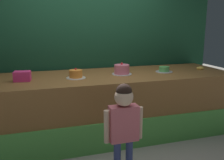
# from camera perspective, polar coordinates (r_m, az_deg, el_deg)

# --- Properties ---
(ground_plane) EXTENTS (12.00, 12.00, 0.00)m
(ground_plane) POSITION_cam_1_polar(r_m,az_deg,el_deg) (3.35, -0.37, -16.08)
(ground_plane) COLOR gray
(stage_platform) EXTENTS (4.04, 1.20, 0.90)m
(stage_platform) POSITION_cam_1_polar(r_m,az_deg,el_deg) (3.69, -3.03, -5.77)
(stage_platform) COLOR brown
(stage_platform) RESTS_ON ground_plane
(curtain_backdrop) EXTENTS (4.52, 0.08, 2.97)m
(curtain_backdrop) POSITION_cam_1_polar(r_m,az_deg,el_deg) (4.18, -5.58, 10.85)
(curtain_backdrop) COLOR #19472D
(curtain_backdrop) RESTS_ON ground_plane
(child_figure) EXTENTS (0.41, 0.19, 1.05)m
(child_figure) POSITION_cam_1_polar(r_m,az_deg,el_deg) (2.49, 2.69, -9.24)
(child_figure) COLOR #3F4C8C
(child_figure) RESTS_ON ground_plane
(pink_box) EXTENTS (0.22, 0.17, 0.13)m
(pink_box) POSITION_cam_1_polar(r_m,az_deg,el_deg) (3.40, -19.93, 0.84)
(pink_box) COLOR #F73784
(pink_box) RESTS_ON stage_platform
(donut) EXTENTS (0.12, 0.12, 0.04)m
(donut) POSITION_cam_1_polar(r_m,az_deg,el_deg) (4.31, 19.63, 2.60)
(donut) COLOR #F2BF4C
(donut) RESTS_ON stage_platform
(cake_center_left) EXTENTS (0.26, 0.26, 0.14)m
(cake_center_left) POSITION_cam_1_polar(r_m,az_deg,el_deg) (3.40, -8.32, 1.28)
(cake_center_left) COLOR white
(cake_center_left) RESTS_ON stage_platform
(cake_center_right) EXTENTS (0.29, 0.29, 0.18)m
(cake_center_right) POSITION_cam_1_polar(r_m,az_deg,el_deg) (3.63, 2.26, 2.38)
(cake_center_right) COLOR white
(cake_center_right) RESTS_ON stage_platform
(cake_far_right) EXTENTS (0.26, 0.26, 0.08)m
(cake_far_right) POSITION_cam_1_polar(r_m,az_deg,el_deg) (3.90, 11.90, 2.34)
(cake_far_right) COLOR silver
(cake_far_right) RESTS_ON stage_platform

